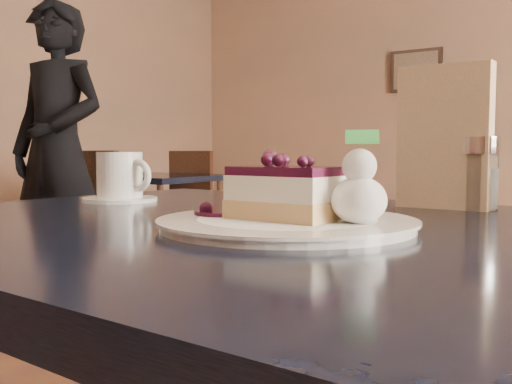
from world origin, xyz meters
The scene contains 11 objects.
main_table centered at (-0.10, 0.15, 0.73)m, with size 1.37×0.96×0.82m.
dessert_plate centered at (-0.11, 0.09, 0.83)m, with size 0.31×0.31×0.01m, color white.
cheesecake_slice centered at (-0.11, 0.09, 0.86)m, with size 0.14×0.10×0.07m.
whipped_cream centered at (-0.01, 0.10, 0.86)m, with size 0.06×0.06×0.06m.
berry_sauce centered at (-0.20, 0.09, 0.83)m, with size 0.09×0.09×0.01m, color black.
coffee_set centered at (-0.57, 0.26, 0.86)m, with size 0.15×0.14×0.10m.
menu_card centered at (-0.01, 0.46, 0.94)m, with size 0.15×0.03×0.24m, color #F3E7C8.
sugar_shaker centered at (0.04, 0.47, 0.88)m, with size 0.07×0.07×0.12m.
napkin_stack centered at (-0.25, 0.47, 0.85)m, with size 0.13×0.13×0.05m, color white.
bg_table_far_left centered at (-2.70, 2.53, 0.07)m, with size 1.01×1.82×1.21m.
patron centered at (-2.76, 1.80, 0.93)m, with size 0.68×0.45×1.86m, color black.
Camera 1 is at (0.25, -0.52, 0.91)m, focal length 40.00 mm.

